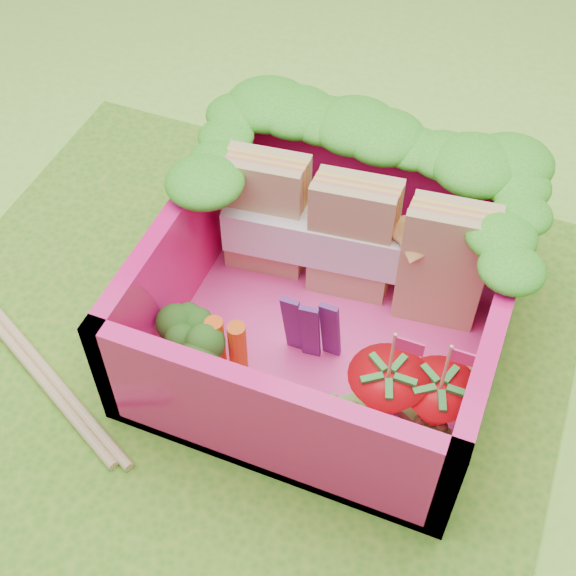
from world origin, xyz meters
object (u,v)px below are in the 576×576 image
(sandwich_stack, at_px, (354,240))
(bento_box, at_px, (329,296))
(broccoli, at_px, (190,337))
(strawberry_left, at_px, (385,397))
(strawberry_right, at_px, (435,407))

(sandwich_stack, bearing_deg, bento_box, -91.31)
(broccoli, bearing_deg, strawberry_left, 3.55)
(sandwich_stack, distance_m, strawberry_right, 0.74)
(bento_box, distance_m, broccoli, 0.55)
(broccoli, height_order, strawberry_right, strawberry_right)
(broccoli, relative_size, strawberry_left, 0.64)
(broccoli, xyz_separation_m, strawberry_right, (0.92, 0.08, -0.05))
(broccoli, relative_size, strawberry_right, 0.65)
(strawberry_left, distance_m, strawberry_right, 0.18)
(strawberry_left, relative_size, strawberry_right, 1.02)
(strawberry_right, bearing_deg, strawberry_left, -170.63)
(broccoli, bearing_deg, strawberry_right, 4.68)
(sandwich_stack, xyz_separation_m, strawberry_left, (0.32, -0.57, -0.14))
(sandwich_stack, distance_m, strawberry_left, 0.66)
(sandwich_stack, xyz_separation_m, strawberry_right, (0.49, -0.54, -0.14))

